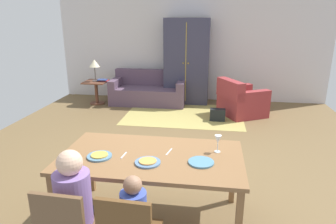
{
  "coord_description": "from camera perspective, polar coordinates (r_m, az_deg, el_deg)",
  "views": [
    {
      "loc": [
        0.6,
        -4.15,
        2.11
      ],
      "look_at": [
        0.01,
        -0.19,
        0.85
      ],
      "focal_mm": 32.29,
      "sensor_mm": 36.0,
      "label": 1
    }
  ],
  "objects": [
    {
      "name": "ground_plane",
      "position": [
        5.22,
        1.21,
        -6.5
      ],
      "size": [
        6.93,
        6.36,
        0.02
      ],
      "primitive_type": "cube",
      "color": "brown"
    },
    {
      "name": "back_wall",
      "position": [
        8.02,
        4.3,
        11.98
      ],
      "size": [
        6.93,
        0.1,
        2.7
      ],
      "primitive_type": "cube",
      "color": "silver",
      "rests_on": "ground_plane"
    },
    {
      "name": "dining_table",
      "position": [
        3.15,
        -3.12,
        -9.22
      ],
      "size": [
        1.85,
        1.03,
        0.76
      ],
      "color": "brown",
      "rests_on": "ground_plane"
    },
    {
      "name": "plate_near_man",
      "position": [
        3.15,
        -12.8,
        -8.14
      ],
      "size": [
        0.25,
        0.25,
        0.02
      ],
      "primitive_type": "cylinder",
      "color": "#547E9B",
      "rests_on": "dining_table"
    },
    {
      "name": "pizza_near_man",
      "position": [
        3.14,
        -12.82,
        -7.9
      ],
      "size": [
        0.17,
        0.17,
        0.01
      ],
      "primitive_type": "cylinder",
      "color": "gold",
      "rests_on": "plate_near_man"
    },
    {
      "name": "plate_near_child",
      "position": [
        2.96,
        -3.85,
        -9.47
      ],
      "size": [
        0.25,
        0.25,
        0.02
      ],
      "primitive_type": "cylinder",
      "color": "#5579A3",
      "rests_on": "dining_table"
    },
    {
      "name": "pizza_near_child",
      "position": [
        2.95,
        -3.86,
        -9.21
      ],
      "size": [
        0.17,
        0.17,
        0.01
      ],
      "primitive_type": "cylinder",
      "color": "#E69A47",
      "rests_on": "plate_near_child"
    },
    {
      "name": "plate_near_woman",
      "position": [
        2.97,
        6.26,
        -9.4
      ],
      "size": [
        0.25,
        0.25,
        0.02
      ],
      "primitive_type": "cylinder",
      "color": "teal",
      "rests_on": "dining_table"
    },
    {
      "name": "wine_glass",
      "position": [
        3.18,
        9.41,
        -5.27
      ],
      "size": [
        0.07,
        0.07,
        0.19
      ],
      "color": "silver",
      "rests_on": "dining_table"
    },
    {
      "name": "fork",
      "position": [
        3.14,
        -8.35,
        -8.08
      ],
      "size": [
        0.03,
        0.15,
        0.01
      ],
      "primitive_type": "cube",
      "rotation": [
        0.0,
        0.0,
        -0.09
      ],
      "color": "silver",
      "rests_on": "dining_table"
    },
    {
      "name": "knife",
      "position": [
        3.18,
        0.19,
        -7.53
      ],
      "size": [
        0.05,
        0.17,
        0.01
      ],
      "primitive_type": "cube",
      "rotation": [
        0.0,
        0.0,
        -0.2
      ],
      "color": "silver",
      "rests_on": "dining_table"
    },
    {
      "name": "person_man",
      "position": [
        2.82,
        -16.78,
        -17.78
      ],
      "size": [
        0.3,
        0.4,
        1.11
      ],
      "color": "#313B4E",
      "rests_on": "ground_plane"
    },
    {
      "name": "area_rug",
      "position": [
        6.84,
        3.02,
        -0.49
      ],
      "size": [
        2.6,
        1.8,
        0.01
      ],
      "primitive_type": "cube",
      "color": "tan",
      "rests_on": "ground_plane"
    },
    {
      "name": "couch",
      "position": [
        7.72,
        -3.63,
        3.89
      ],
      "size": [
        1.86,
        0.86,
        0.82
      ],
      "color": "#584358",
      "rests_on": "ground_plane"
    },
    {
      "name": "armchair",
      "position": [
        6.92,
        13.55,
        1.97
      ],
      "size": [
        1.16,
        1.16,
        0.82
      ],
      "color": "maroon",
      "rests_on": "ground_plane"
    },
    {
      "name": "armoire",
      "position": [
        7.67,
        3.57,
        9.5
      ],
      "size": [
        1.1,
        0.59,
        2.1
      ],
      "color": "#36354B",
      "rests_on": "ground_plane"
    },
    {
      "name": "side_table",
      "position": [
        7.84,
        -13.39,
        4.22
      ],
      "size": [
        0.56,
        0.56,
        0.58
      ],
      "color": "brown",
      "rests_on": "ground_plane"
    },
    {
      "name": "table_lamp",
      "position": [
        7.73,
        -13.72,
        8.78
      ],
      "size": [
        0.26,
        0.26,
        0.54
      ],
      "color": "#534944",
      "rests_on": "side_table"
    },
    {
      "name": "book_lower",
      "position": [
        7.75,
        -11.99,
        5.81
      ],
      "size": [
        0.22,
        0.16,
        0.03
      ],
      "primitive_type": "cube",
      "color": "#A22A33",
      "rests_on": "side_table"
    },
    {
      "name": "book_upper",
      "position": [
        7.72,
        -12.3,
        5.96
      ],
      "size": [
        0.22,
        0.16,
        0.03
      ],
      "primitive_type": "cube",
      "color": "navy",
      "rests_on": "book_lower"
    },
    {
      "name": "handbag",
      "position": [
        6.49,
        9.33,
        -0.53
      ],
      "size": [
        0.32,
        0.16,
        0.26
      ],
      "primitive_type": "cube",
      "color": "black",
      "rests_on": "ground_plane"
    }
  ]
}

